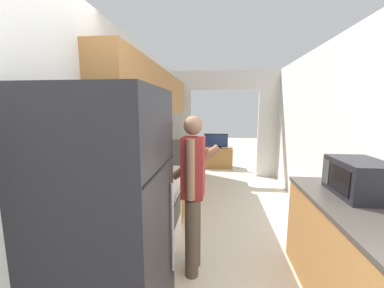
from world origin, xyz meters
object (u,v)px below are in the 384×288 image
Objects in this scene: tv_cabinet at (216,157)px; person at (193,191)px; television at (216,141)px; range_oven at (151,209)px; microwave at (359,178)px; refrigerator at (108,224)px.

person is at bearing -92.68° from tv_cabinet.
tv_cabinet is 1.42× the size of television.
microwave is at bearing -14.27° from range_oven.
range_oven is 2.12m from microwave.
range_oven is at bearing 165.73° from microwave.
refrigerator reaches higher than range_oven.
person is at bearing -92.71° from television.
refrigerator is 1.25m from range_oven.
television is (-1.23, 4.30, -0.31)m from microwave.
range_oven is 1.94× the size of microwave.
range_oven is 1.64× the size of television.
range_oven is 1.16× the size of tv_cabinet.
refrigerator is 5.10m from tv_cabinet.
refrigerator reaches higher than microwave.
refrigerator reaches higher than television.
person is 2.47× the size of television.
tv_cabinet is at bearing 82.24° from refrigerator.
person is 1.74× the size of tv_cabinet.
microwave reaches higher than television.
microwave is at bearing 19.29° from refrigerator.
tv_cabinet is at bearing 90.00° from television.
refrigerator is 1.96× the size of tv_cabinet.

